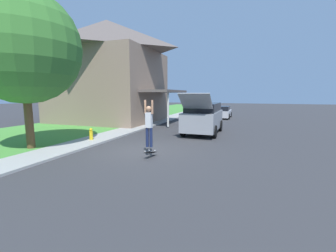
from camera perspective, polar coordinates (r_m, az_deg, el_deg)
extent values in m
plane|color=#333335|center=(10.64, -6.60, -6.24)|extent=(120.00, 120.00, 0.00)
cube|color=#478E38|center=(19.94, -19.63, 0.16)|extent=(10.00, 80.00, 0.08)
cube|color=#9E9E99|center=(17.48, -8.42, -0.48)|extent=(1.80, 80.00, 0.10)
cube|color=#89705B|center=(22.43, -14.81, 9.49)|extent=(9.06, 7.89, 6.41)
pyramid|color=#5B514C|center=(23.04, -15.25, 21.13)|extent=(9.86, 8.69, 2.90)
cube|color=#5B514C|center=(19.78, -1.06, 8.82)|extent=(2.60, 5.52, 0.20)
cylinder|color=silver|center=(17.59, 0.01, 4.19)|extent=(0.16, 0.16, 2.70)
cylinder|color=brown|center=(12.37, -31.92, 2.59)|extent=(0.36, 0.36, 3.24)
sphere|color=#38752D|center=(12.51, -32.99, 16.49)|extent=(5.09, 5.09, 5.09)
cube|color=gray|center=(15.16, 8.88, 1.47)|extent=(2.02, 4.45, 1.17)
cube|color=black|center=(15.20, 9.03, 4.73)|extent=(1.86, 3.47, 0.55)
cylinder|color=black|center=(16.76, 6.49, 0.37)|extent=(0.24, 0.78, 0.78)
cylinder|color=black|center=(16.43, 13.10, 0.05)|extent=(0.24, 0.78, 0.78)
cylinder|color=black|center=(14.12, 3.89, -1.04)|extent=(0.24, 0.78, 0.78)
cylinder|color=black|center=(13.72, 11.71, -1.46)|extent=(0.24, 0.78, 0.78)
cube|color=gray|center=(12.84, 7.05, 6.27)|extent=(1.78, 1.29, 0.92)
cube|color=#B7B7BC|center=(25.88, 13.61, 3.14)|extent=(1.72, 4.27, 0.65)
cube|color=black|center=(25.73, 13.62, 4.38)|extent=(1.51, 2.22, 0.49)
cylinder|color=black|center=(27.26, 12.16, 3.00)|extent=(0.20, 0.60, 0.60)
cylinder|color=black|center=(27.09, 15.64, 2.85)|extent=(0.20, 0.60, 0.60)
cylinder|color=black|center=(24.74, 11.35, 2.52)|extent=(0.20, 0.60, 0.60)
cylinder|color=black|center=(24.55, 15.18, 2.36)|extent=(0.20, 0.60, 0.60)
cylinder|color=#192347|center=(9.48, -5.29, -2.85)|extent=(0.13, 0.13, 0.82)
cylinder|color=#192347|center=(9.41, -4.35, -2.92)|extent=(0.13, 0.13, 0.82)
cube|color=silver|center=(9.34, -4.87, 1.50)|extent=(0.25, 0.20, 0.63)
sphere|color=#9E7051|center=(9.30, -4.91, 4.37)|extent=(0.23, 0.23, 0.23)
cylinder|color=#9E7051|center=(9.36, -5.81, 4.85)|extent=(0.09, 0.09, 0.56)
cylinder|color=#9E7051|center=(9.23, -4.01, 4.83)|extent=(0.09, 0.09, 0.56)
cube|color=black|center=(9.44, -4.46, -6.71)|extent=(0.27, 0.81, 0.28)
cylinder|color=silver|center=(9.63, -3.31, -6.23)|extent=(0.03, 0.06, 0.06)
cylinder|color=silver|center=(9.72, -4.28, -6.50)|extent=(0.03, 0.06, 0.06)
cylinder|color=silver|center=(9.17, -4.81, -6.18)|extent=(0.03, 0.06, 0.06)
cylinder|color=silver|center=(9.26, -5.81, -6.47)|extent=(0.03, 0.06, 0.06)
cylinder|color=gold|center=(13.24, -18.93, -2.28)|extent=(0.20, 0.20, 0.49)
sphere|color=gold|center=(13.19, -19.00, -0.91)|extent=(0.18, 0.18, 0.18)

